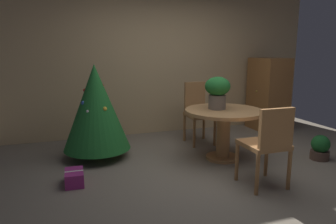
# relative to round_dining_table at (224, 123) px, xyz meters

# --- Properties ---
(ground_plane) EXTENTS (6.60, 6.60, 0.00)m
(ground_plane) POSITION_rel_round_dining_table_xyz_m (-0.37, -0.43, -0.53)
(ground_plane) COLOR #756B5B
(back_wall_panel) EXTENTS (6.00, 0.10, 2.60)m
(back_wall_panel) POSITION_rel_round_dining_table_xyz_m (-0.37, 1.77, 0.77)
(back_wall_panel) COLOR tan
(back_wall_panel) RESTS_ON ground_plane
(round_dining_table) EXTENTS (1.09, 1.09, 0.72)m
(round_dining_table) POSITION_rel_round_dining_table_xyz_m (0.00, 0.00, 0.00)
(round_dining_table) COLOR #B27F4C
(round_dining_table) RESTS_ON ground_plane
(flower_vase) EXTENTS (0.35, 0.35, 0.45)m
(flower_vase) POSITION_rel_round_dining_table_xyz_m (-0.07, 0.08, 0.45)
(flower_vase) COLOR #665B51
(flower_vase) RESTS_ON round_dining_table
(wooden_chair_far) EXTENTS (0.41, 0.46, 1.01)m
(wooden_chair_far) POSITION_rel_round_dining_table_xyz_m (0.00, 0.90, 0.02)
(wooden_chair_far) COLOR #9E6B3D
(wooden_chair_far) RESTS_ON ground_plane
(wooden_chair_near) EXTENTS (0.46, 0.45, 0.94)m
(wooden_chair_near) POSITION_rel_round_dining_table_xyz_m (0.00, -1.00, 0.00)
(wooden_chair_near) COLOR #9E6B3D
(wooden_chair_near) RESTS_ON ground_plane
(holiday_tree) EXTENTS (0.95, 0.95, 1.34)m
(holiday_tree) POSITION_rel_round_dining_table_xyz_m (-1.68, 0.63, 0.21)
(holiday_tree) COLOR brown
(holiday_tree) RESTS_ON ground_plane
(gift_box_purple) EXTENTS (0.22, 0.33, 0.16)m
(gift_box_purple) POSITION_rel_round_dining_table_xyz_m (-2.05, -0.22, -0.45)
(gift_box_purple) COLOR #9E287A
(gift_box_purple) RESTS_ON ground_plane
(wooden_cabinet) EXTENTS (0.54, 0.73, 1.38)m
(wooden_cabinet) POSITION_rel_round_dining_table_xyz_m (1.64, 1.24, 0.16)
(wooden_cabinet) COLOR brown
(wooden_cabinet) RESTS_ON ground_plane
(potted_plant) EXTENTS (0.26, 0.26, 0.36)m
(potted_plant) POSITION_rel_round_dining_table_xyz_m (1.30, -0.47, -0.36)
(potted_plant) COLOR #4C382D
(potted_plant) RESTS_ON ground_plane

